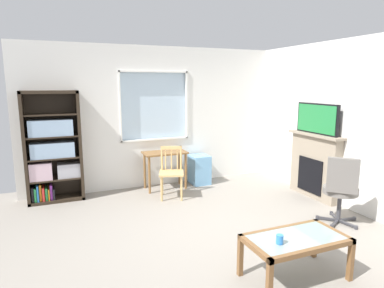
% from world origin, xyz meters
% --- Properties ---
extents(ground, '(5.95, 6.01, 0.02)m').
position_xyz_m(ground, '(0.00, 0.00, -0.01)').
color(ground, gray).
extents(wall_back_with_window, '(4.95, 0.15, 2.68)m').
position_xyz_m(wall_back_with_window, '(0.00, 2.51, 1.31)').
color(wall_back_with_window, white).
rests_on(wall_back_with_window, ground).
extents(wall_right, '(0.12, 5.21, 2.68)m').
position_xyz_m(wall_right, '(2.53, 0.00, 1.34)').
color(wall_right, white).
rests_on(wall_right, ground).
extents(bookshelf, '(0.90, 0.38, 1.87)m').
position_xyz_m(bookshelf, '(-1.86, 2.27, 0.88)').
color(bookshelf, '#2D2319').
rests_on(bookshelf, ground).
extents(desk_under_window, '(0.81, 0.44, 0.72)m').
position_xyz_m(desk_under_window, '(0.09, 2.16, 0.58)').
color(desk_under_window, brown).
rests_on(desk_under_window, ground).
extents(wooden_chair, '(0.53, 0.52, 0.90)m').
position_xyz_m(wooden_chair, '(0.04, 1.64, 0.46)').
color(wooden_chair, tan).
rests_on(wooden_chair, ground).
extents(plastic_drawer_unit, '(0.35, 0.40, 0.58)m').
position_xyz_m(plastic_drawer_unit, '(0.83, 2.21, 0.29)').
color(plastic_drawer_unit, '#72ADDB').
rests_on(plastic_drawer_unit, ground).
extents(fireplace, '(0.26, 1.14, 1.13)m').
position_xyz_m(fireplace, '(2.38, 0.71, 0.57)').
color(fireplace, gray).
rests_on(fireplace, ground).
extents(tv, '(0.06, 0.92, 0.52)m').
position_xyz_m(tv, '(2.36, 0.71, 1.39)').
color(tv, black).
rests_on(tv, fireplace).
extents(office_chair, '(0.63, 0.60, 1.00)m').
position_xyz_m(office_chair, '(1.86, -0.37, 0.55)').
color(office_chair, slate).
rests_on(office_chair, ground).
extents(coffee_table, '(1.04, 0.56, 0.45)m').
position_xyz_m(coffee_table, '(0.40, -1.19, 0.39)').
color(coffee_table, '#8C9E99').
rests_on(coffee_table, ground).
extents(sippy_cup, '(0.07, 0.07, 0.09)m').
position_xyz_m(sippy_cup, '(0.16, -1.25, 0.50)').
color(sippy_cup, '#337FD6').
rests_on(sippy_cup, coffee_table).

